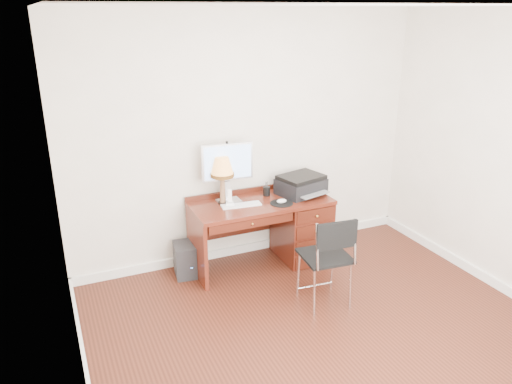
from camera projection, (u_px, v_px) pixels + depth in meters
name	position (u px, v px, depth m)	size (l,w,h in m)	color
ground	(326.00, 334.00, 4.37)	(4.00, 4.00, 0.00)	#34140B
room_shell	(293.00, 293.00, 4.90)	(4.00, 4.00, 4.00)	white
desk	(287.00, 225.00, 5.56)	(1.50, 0.67, 0.75)	#5A1F13
monitor	(227.00, 165.00, 5.19)	(0.55, 0.20, 0.63)	silver
keyboard	(241.00, 205.00, 5.19)	(0.42, 0.12, 0.02)	white
mouse_pad	(282.00, 202.00, 5.25)	(0.24, 0.24, 0.05)	black
printer	(301.00, 185.00, 5.50)	(0.56, 0.48, 0.21)	black
leg_lamp	(222.00, 170.00, 5.13)	(0.25, 0.25, 0.51)	black
phone	(230.00, 201.00, 5.19)	(0.10, 0.10, 0.17)	white
pen_cup	(267.00, 191.00, 5.46)	(0.08, 0.08, 0.10)	black
chair	(329.00, 252.00, 4.61)	(0.47, 0.48, 0.93)	black
equipment_box	(189.00, 259.00, 5.30)	(0.30, 0.30, 0.36)	black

